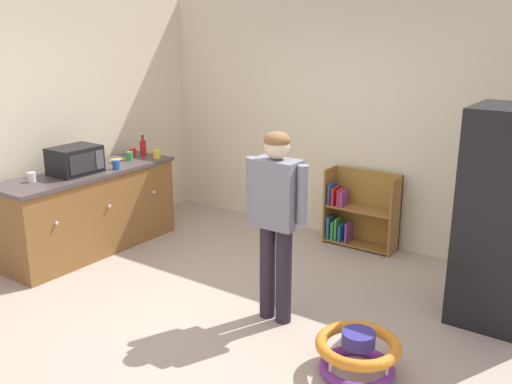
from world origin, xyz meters
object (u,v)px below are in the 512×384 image
Objects in this scene: standing_person at (276,211)px; yellow_cup at (157,154)px; refrigerator at (509,218)px; microwave at (75,160)px; bookshelf at (357,213)px; ketchup_bottle at (143,148)px; banana_bunch at (116,160)px; green_cup at (129,156)px; baby_walker at (358,353)px; blue_cup at (116,165)px; kitchen_counter at (90,211)px; white_cup at (32,177)px; red_cup at (133,152)px.

standing_person is 16.74× the size of yellow_cup.
microwave is at bearing -164.70° from refrigerator.
bookshelf is 1.77× the size of microwave.
standing_person is at bearing -21.07° from ketchup_bottle.
green_cup reaches higher than banana_bunch.
baby_walker is 6.36× the size of blue_cup.
ketchup_bottle is 2.59× the size of yellow_cup.
ketchup_bottle is at bearing 90.50° from banana_bunch.
green_cup is (0.01, 0.59, 0.50)m from kitchen_counter.
kitchen_counter is 20.86× the size of yellow_cup.
banana_bunch is 1.64× the size of blue_cup.
white_cup is (-3.44, -0.17, 0.79)m from baby_walker.
kitchen_counter is 12.71× the size of banana_bunch.
microwave is 5.05× the size of yellow_cup.
baby_walker is 1.26× the size of microwave.
microwave reaches higher than kitchen_counter.
kitchen_counter is 0.77m from green_cup.
ketchup_bottle reaches higher than red_cup.
banana_bunch is at bearing -148.86° from bookshelf.
refrigerator is 18.74× the size of yellow_cup.
standing_person reaches higher than ketchup_bottle.
banana_bunch is (-0.03, 0.57, -0.11)m from microwave.
ketchup_bottle reaches higher than banana_bunch.
bookshelf is 2.74m from banana_bunch.
banana_bunch is at bearing 92.84° from microwave.
baby_walker is 3.53m from white_cup.
microwave is (-2.27, -1.96, 0.67)m from bookshelf.
standing_person is at bearing -22.80° from yellow_cup.
baby_walker is (1.09, -2.25, -0.21)m from bookshelf.
green_cup is 1.21m from white_cup.
white_cup is at bearing -99.61° from microwave.
kitchen_counter is at bearing -90.92° from green_cup.
green_cup is (-0.21, 0.37, 0.00)m from blue_cup.
refrigerator is 11.42× the size of banana_bunch.
blue_cup is at bearing 61.44° from microwave.
white_cup is 1.00× the size of red_cup.
bookshelf is 2.67m from blue_cup.
green_cup and yellow_cup have the same top height.
banana_bunch is at bearing -73.99° from red_cup.
red_cup is at bearing 97.80° from microwave.
blue_cup and green_cup have the same top height.
banana_bunch is 0.34m from red_cup.
kitchen_counter is 1.25× the size of standing_person.
white_cup is (-4.05, -1.55, 0.06)m from refrigerator.
refrigerator is 4.12m from microwave.
kitchen_counter is 8.06× the size of ketchup_bottle.
microwave is 0.75m from green_cup.
red_cup is at bearing 106.01° from banana_bunch.
red_cup is at bearing 98.07° from kitchen_counter.
bookshelf is 2.03m from standing_person.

